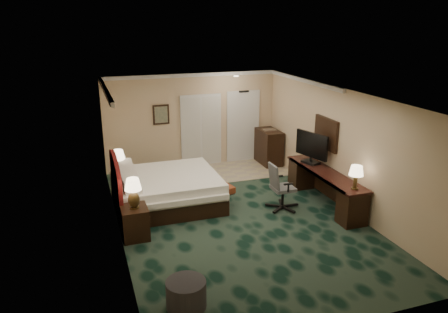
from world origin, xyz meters
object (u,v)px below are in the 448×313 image
object	(u,v)px
lamp_far	(119,162)
desk_chair	(283,186)
bed	(168,190)
nightstand_near	(135,223)
lamp_near	(134,193)
bed_bench	(210,189)
minibar	(269,147)
desk	(324,188)
tv	(311,148)
nightstand_far	(121,184)
ottoman	(186,294)

from	to	relation	value
lamp_far	desk_chair	size ratio (longest dim) A/B	0.56
bed	nightstand_near	xyz separation A→B (m)	(-0.96, -1.37, -0.04)
bed	lamp_near	distance (m)	1.79
bed_bench	minibar	bearing A→B (deg)	26.87
desk	bed	bearing A→B (deg)	161.81
minibar	lamp_near	bearing A→B (deg)	-142.35
lamp_near	bed_bench	bearing A→B (deg)	35.00
minibar	lamp_far	bearing A→B (deg)	-166.59
desk	tv	xyz separation A→B (m)	(-0.01, 0.68, 0.78)
nightstand_far	lamp_far	xyz separation A→B (m)	(-0.00, -0.01, 0.58)
nightstand_near	bed_bench	world-z (taller)	nightstand_near
tv	minibar	world-z (taller)	tv
bed	nightstand_near	distance (m)	1.68
ottoman	tv	bearing A→B (deg)	40.34
lamp_near	ottoman	size ratio (longest dim) A/B	1.00
desk	tv	world-z (taller)	tv
ottoman	tv	distance (m)	5.30
nightstand_far	desk	bearing A→B (deg)	-25.11
lamp_near	nightstand_far	bearing A→B (deg)	91.18
bed	tv	bearing A→B (deg)	-7.47
nightstand_far	tv	size ratio (longest dim) A/B	0.55
desk	bed_bench	bearing A→B (deg)	155.35
nightstand_far	minibar	xyz separation A→B (m)	(4.44, 1.05, 0.24)
desk_chair	minibar	size ratio (longest dim) A/B	1.07
nightstand_far	desk_chair	xyz separation A→B (m)	(3.41, -2.02, 0.27)
nightstand_far	lamp_far	world-z (taller)	lamp_far
lamp_near	minibar	world-z (taller)	lamp_near
lamp_near	lamp_far	size ratio (longest dim) A/B	1.00
bed	desk_chair	distance (m)	2.65
nightstand_far	lamp_far	size ratio (longest dim) A/B	0.88
lamp_far	bed_bench	distance (m)	2.31
lamp_near	desk_chair	size ratio (longest dim) A/B	0.56
nightstand_far	bed_bench	bearing A→B (deg)	-25.66
nightstand_near	lamp_far	size ratio (longest dim) A/B	1.04
tv	desk	bearing A→B (deg)	-105.42
lamp_far	desk	world-z (taller)	lamp_far
desk_chair	minibar	world-z (taller)	desk_chair
bed	desk	size ratio (longest dim) A/B	0.83
tv	bed_bench	bearing A→B (deg)	153.66
bed_bench	desk_chair	world-z (taller)	desk_chair
nightstand_near	ottoman	world-z (taller)	nightstand_near
ottoman	minibar	xyz separation A→B (m)	(3.98, 5.83, 0.29)
ottoman	lamp_near	bearing A→B (deg)	99.68
lamp_near	lamp_far	distance (m)	2.33
bed	minibar	xyz separation A→B (m)	(3.45, 2.00, 0.15)
bed	minibar	world-z (taller)	minibar
nightstand_far	desk	world-z (taller)	desk
tv	minibar	distance (m)	2.54
ottoman	lamp_far	bearing A→B (deg)	95.60
nightstand_near	desk	distance (m)	4.42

